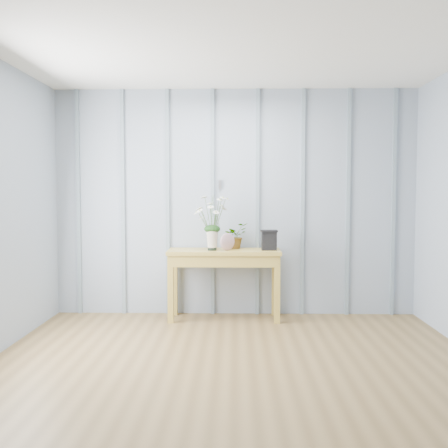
{
  "coord_description": "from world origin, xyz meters",
  "views": [
    {
      "loc": [
        0.0,
        -3.58,
        1.38
      ],
      "look_at": [
        -0.12,
        1.94,
        1.03
      ],
      "focal_mm": 42.0,
      "sensor_mm": 36.0,
      "label": 1
    }
  ],
  "objects_px": {
    "daisy_vase": "(212,216)",
    "felt_disc_vessel": "(227,242)",
    "sideboard": "(224,260)",
    "carved_box": "(269,240)"
  },
  "relations": [
    {
      "from": "sideboard",
      "to": "felt_disc_vessel",
      "type": "bearing_deg",
      "value": -59.67
    },
    {
      "from": "daisy_vase",
      "to": "felt_disc_vessel",
      "type": "distance_m",
      "value": 0.32
    },
    {
      "from": "daisy_vase",
      "to": "carved_box",
      "type": "bearing_deg",
      "value": 4.21
    },
    {
      "from": "sideboard",
      "to": "daisy_vase",
      "type": "xyz_separation_m",
      "value": [
        -0.13,
        -0.06,
        0.48
      ]
    },
    {
      "from": "sideboard",
      "to": "daisy_vase",
      "type": "distance_m",
      "value": 0.5
    },
    {
      "from": "sideboard",
      "to": "daisy_vase",
      "type": "relative_size",
      "value": 2.04
    },
    {
      "from": "daisy_vase",
      "to": "felt_disc_vessel",
      "type": "bearing_deg",
      "value": 0.07
    },
    {
      "from": "daisy_vase",
      "to": "sideboard",
      "type": "bearing_deg",
      "value": 26.5
    },
    {
      "from": "sideboard",
      "to": "carved_box",
      "type": "relative_size",
      "value": 5.62
    },
    {
      "from": "felt_disc_vessel",
      "to": "carved_box",
      "type": "xyz_separation_m",
      "value": [
        0.44,
        0.04,
        0.02
      ]
    }
  ]
}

